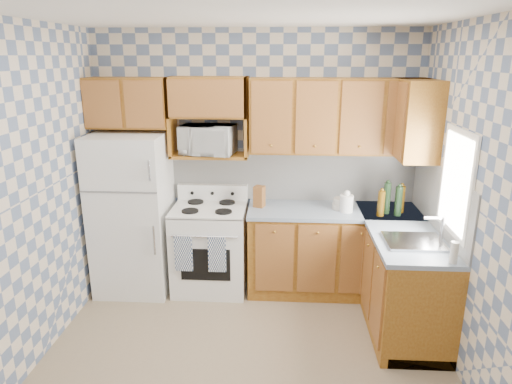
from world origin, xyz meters
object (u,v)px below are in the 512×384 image
(microwave, at_px, (208,140))
(electric_kettle, at_px, (346,203))
(stove_body, at_px, (210,249))
(refrigerator, at_px, (133,214))

(microwave, relative_size, electric_kettle, 3.15)
(microwave, height_order, electric_kettle, microwave)
(stove_body, distance_m, microwave, 1.16)
(refrigerator, distance_m, stove_body, 0.89)
(electric_kettle, bearing_deg, stove_body, 177.72)
(microwave, bearing_deg, stove_body, -75.98)
(refrigerator, height_order, microwave, microwave)
(refrigerator, xyz_separation_m, microwave, (0.79, 0.18, 0.76))
(stove_body, height_order, electric_kettle, electric_kettle)
(refrigerator, height_order, stove_body, refrigerator)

